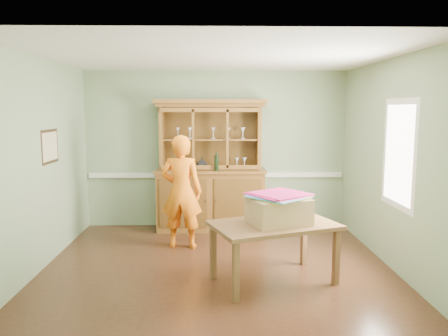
{
  "coord_description": "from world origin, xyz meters",
  "views": [
    {
      "loc": [
        -0.04,
        -5.58,
        2.05
      ],
      "look_at": [
        0.1,
        0.4,
        1.24
      ],
      "focal_mm": 35.0,
      "sensor_mm": 36.0,
      "label": 1
    }
  ],
  "objects_px": {
    "china_hutch": "(211,184)",
    "person": "(181,192)",
    "dining_table": "(274,230)",
    "cardboard_box": "(279,211)"
  },
  "relations": [
    {
      "from": "china_hutch",
      "to": "dining_table",
      "type": "bearing_deg",
      "value": -71.95
    },
    {
      "from": "cardboard_box",
      "to": "person",
      "type": "height_order",
      "value": "person"
    },
    {
      "from": "person",
      "to": "cardboard_box",
      "type": "bearing_deg",
      "value": 140.33
    },
    {
      "from": "dining_table",
      "to": "cardboard_box",
      "type": "xyz_separation_m",
      "value": [
        0.05,
        -0.01,
        0.24
      ]
    },
    {
      "from": "china_hutch",
      "to": "person",
      "type": "bearing_deg",
      "value": -113.18
    },
    {
      "from": "cardboard_box",
      "to": "dining_table",
      "type": "bearing_deg",
      "value": 163.02
    },
    {
      "from": "person",
      "to": "china_hutch",
      "type": "bearing_deg",
      "value": -104.92
    },
    {
      "from": "china_hutch",
      "to": "person",
      "type": "distance_m",
      "value": 1.08
    },
    {
      "from": "china_hutch",
      "to": "cardboard_box",
      "type": "relative_size",
      "value": 3.37
    },
    {
      "from": "dining_table",
      "to": "cardboard_box",
      "type": "height_order",
      "value": "cardboard_box"
    }
  ]
}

